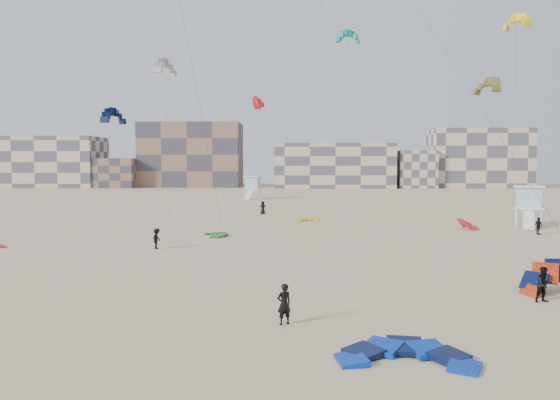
{
  "coord_description": "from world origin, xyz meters",
  "views": [
    {
      "loc": [
        0.32,
        -20.62,
        6.37
      ],
      "look_at": [
        -0.57,
        6.0,
        4.63
      ],
      "focal_mm": 35.0,
      "sensor_mm": 36.0,
      "label": 1
    }
  ],
  "objects": [
    {
      "name": "ground",
      "position": [
        0.0,
        0.0,
        0.0
      ],
      "size": [
        320.0,
        320.0,
        0.0
      ],
      "primitive_type": "plane",
      "color": "tan",
      "rests_on": "ground"
    },
    {
      "name": "kite_ground_blue",
      "position": [
        3.85,
        -3.15,
        0.0
      ],
      "size": [
        4.57,
        4.75,
        1.15
      ],
      "primitive_type": null,
      "rotation": [
        0.11,
        0.0,
        -0.13
      ],
      "color": "#052FD0",
      "rests_on": "ground"
    },
    {
      "name": "kite_ground_green",
      "position": [
        -7.08,
        27.38,
        0.0
      ],
      "size": [
        3.86,
        3.76,
        0.72
      ],
      "primitive_type": null,
      "rotation": [
        0.08,
        0.0,
        -1.18
      ],
      "color": "#127C16",
      "rests_on": "ground"
    },
    {
      "name": "kite_ground_red_far",
      "position": [
        17.15,
        33.78,
        0.0
      ],
      "size": [
        3.25,
        3.09,
        2.83
      ],
      "primitive_type": null,
      "rotation": [
        0.62,
        0.0,
        1.52
      ],
      "color": "red",
      "rests_on": "ground"
    },
    {
      "name": "kite_ground_yellow",
      "position": [
        1.36,
        40.51,
        0.0
      ],
      "size": [
        4.14,
        4.26,
        1.11
      ],
      "primitive_type": null,
      "rotation": [
        0.15,
        0.0,
        0.35
      ],
      "color": "#FBAE12",
      "rests_on": "ground"
    },
    {
      "name": "kitesurfer_main",
      "position": [
        -0.23,
        0.73,
        0.83
      ],
      "size": [
        0.72,
        0.63,
        1.65
      ],
      "primitive_type": "imported",
      "rotation": [
        0.0,
        0.0,
        3.63
      ],
      "color": "black",
      "rests_on": "ground"
    },
    {
      "name": "kitesurfer_b",
      "position": [
        11.69,
        4.62,
        0.83
      ],
      "size": [
        0.92,
        0.79,
        1.66
      ],
      "primitive_type": "imported",
      "rotation": [
        0.0,
        0.0,
        0.22
      ],
      "color": "black",
      "rests_on": "ground"
    },
    {
      "name": "kitesurfer_c",
      "position": [
        -10.35,
        19.92,
        0.78
      ],
      "size": [
        0.72,
        1.08,
        1.56
      ],
      "primitive_type": "imported",
      "rotation": [
        0.0,
        0.0,
        1.42
      ],
      "color": "black",
      "rests_on": "ground"
    },
    {
      "name": "kitesurfer_d",
      "position": [
        22.16,
        29.35,
        0.8
      ],
      "size": [
        0.6,
        1.0,
        1.59
      ],
      "primitive_type": "imported",
      "rotation": [
        0.0,
        0.0,
        1.81
      ],
      "color": "black",
      "rests_on": "ground"
    },
    {
      "name": "kitesurfer_e",
      "position": [
        -4.19,
        48.65,
        0.84
      ],
      "size": [
        0.86,
        0.59,
        1.69
      ],
      "primitive_type": "imported",
      "rotation": [
        0.0,
        0.0,
        -0.07
      ],
      "color": "black",
      "rests_on": "ground"
    },
    {
      "name": "kitesurfer_f",
      "position": [
        29.01,
        48.87,
        0.9
      ],
      "size": [
        1.32,
        1.7,
        1.8
      ],
      "primitive_type": "imported",
      "rotation": [
        0.0,
        0.0,
        -1.03
      ],
      "color": "black",
      "rests_on": "ground"
    },
    {
      "name": "kite_fly_grey",
      "position": [
        -13.61,
        36.59,
        16.37
      ],
      "size": [
        4.04,
        8.19,
        16.42
      ],
      "rotation": [
        0.0,
        0.0,
        1.18
      ],
      "color": "beige",
      "rests_on": "ground"
    },
    {
      "name": "kite_fly_olive",
      "position": [
        20.41,
        38.63,
        14.55
      ],
      "size": [
        4.73,
        9.84,
        15.01
      ],
      "rotation": [
        0.0,
        0.0,
        -1.15
      ],
      "color": "brown",
      "rests_on": "ground"
    },
    {
      "name": "kite_fly_yellow",
      "position": [
        26.39,
        46.62,
        23.24
      ],
      "size": [
        4.61,
        7.91,
        23.41
      ],
      "rotation": [
        0.0,
        0.0,
        -1.01
      ],
      "color": "#FBAE12",
      "rests_on": "ground"
    },
    {
      "name": "kite_fly_navy",
      "position": [
        -22.04,
        45.08,
        12.03
      ],
      "size": [
        6.05,
        4.61,
        12.22
      ],
      "rotation": [
        0.0,
        0.0,
        1.16
      ],
      "color": "#0A0F3E",
      "rests_on": "ground"
    },
    {
      "name": "kite_fly_teal_b",
      "position": [
        7.42,
        58.76,
        24.41
      ],
      "size": [
        4.27,
        6.08,
        24.7
      ],
      "rotation": [
        0.0,
        0.0,
        0.27
      ],
      "color": "#03A8A1",
      "rests_on": "ground"
    },
    {
      "name": "kite_fly_red",
      "position": [
        -5.58,
        59.61,
        15.26
      ],
      "size": [
        4.24,
        4.78,
        15.78
      ],
      "rotation": [
        0.0,
        0.0,
        1.8
      ],
      "color": "red",
      "rests_on": "ground"
    },
    {
      "name": "lifeguard_tower_near",
      "position": [
        23.95,
        35.9,
        2.08
      ],
      "size": [
        3.84,
        6.22,
        4.19
      ],
      "rotation": [
        0.0,
        0.0,
        -0.37
      ],
      "color": "white",
      "rests_on": "ground"
    },
    {
      "name": "lifeguard_tower_far",
      "position": [
        -8.06,
        79.96,
        2.08
      ],
      "size": [
        3.49,
        6.03,
        4.19
      ],
      "rotation": [
        0.0,
        0.0,
        -0.2
      ],
      "color": "white",
      "rests_on": "ground"
    },
    {
      "name": "condo_west_a",
      "position": [
        -70.0,
        130.0,
        7.0
      ],
      "size": [
        30.0,
        15.0,
        14.0
      ],
      "primitive_type": "cube",
      "color": "#C8AE92",
      "rests_on": "ground"
    },
    {
      "name": "condo_west_b",
      "position": [
        -30.0,
        134.0,
        9.0
      ],
      "size": [
        28.0,
        14.0,
        18.0
      ],
      "primitive_type": "cube",
      "color": "#7F614D",
      "rests_on": "ground"
    },
    {
      "name": "condo_mid",
      "position": [
        10.0,
        130.0,
        6.0
      ],
      "size": [
        32.0,
        16.0,
        12.0
      ],
      "primitive_type": "cube",
      "color": "#C8AE92",
      "rests_on": "ground"
    },
    {
      "name": "condo_east",
      "position": [
        50.0,
        132.0,
        8.0
      ],
      "size": [
        26.0,
        14.0,
        16.0
      ],
      "primitive_type": "cube",
      "color": "#C8AE92",
      "rests_on": "ground"
    },
    {
      "name": "condo_fill_left",
      "position": [
        -50.0,
        128.0,
        4.0
      ],
      "size": [
        12.0,
        10.0,
        8.0
      ],
      "primitive_type": "cube",
      "color": "#7F614D",
      "rests_on": "ground"
    },
    {
      "name": "condo_fill_right",
      "position": [
        32.0,
        128.0,
        5.0
      ],
      "size": [
        10.0,
        10.0,
        10.0
      ],
      "primitive_type": "cube",
      "color": "#C8AE92",
      "rests_on": "ground"
    }
  ]
}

